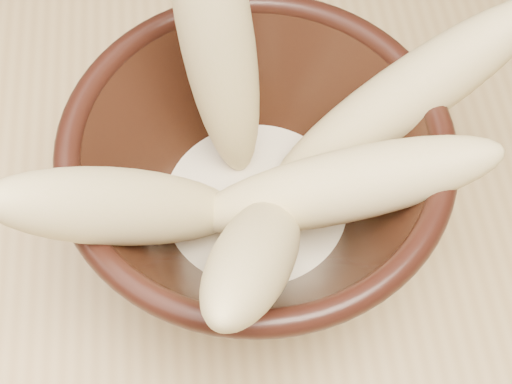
# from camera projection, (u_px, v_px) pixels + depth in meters

# --- Properties ---
(table) EXTENTS (1.20, 0.80, 0.75)m
(table) POSITION_uv_depth(u_px,v_px,m) (503.00, 230.00, 0.59)
(table) COLOR tan
(table) RESTS_ON ground
(bowl) EXTENTS (0.23, 0.23, 0.12)m
(bowl) POSITION_uv_depth(u_px,v_px,m) (256.00, 184.00, 0.44)
(bowl) COLOR black
(bowl) RESTS_ON table
(milk_puddle) EXTENTS (0.13, 0.13, 0.02)m
(milk_puddle) POSITION_uv_depth(u_px,v_px,m) (256.00, 207.00, 0.46)
(milk_puddle) COLOR beige
(milk_puddle) RESTS_ON bowl
(banana_upright) EXTENTS (0.07, 0.09, 0.21)m
(banana_upright) POSITION_uv_depth(u_px,v_px,m) (218.00, 43.00, 0.39)
(banana_upright) COLOR tan
(banana_upright) RESTS_ON bowl
(banana_left) EXTENTS (0.16, 0.10, 0.16)m
(banana_left) POSITION_uv_depth(u_px,v_px,m) (132.00, 207.00, 0.38)
(banana_left) COLOR tan
(banana_left) RESTS_ON bowl
(banana_right) EXTENTS (0.18, 0.08, 0.15)m
(banana_right) POSITION_uv_depth(u_px,v_px,m) (399.00, 101.00, 0.42)
(banana_right) COLOR tan
(banana_right) RESTS_ON bowl
(banana_across) EXTENTS (0.19, 0.05, 0.11)m
(banana_across) POSITION_uv_depth(u_px,v_px,m) (339.00, 187.00, 0.40)
(banana_across) COLOR tan
(banana_across) RESTS_ON bowl
(banana_front) EXTENTS (0.09, 0.16, 0.16)m
(banana_front) POSITION_uv_depth(u_px,v_px,m) (257.00, 253.00, 0.37)
(banana_front) COLOR tan
(banana_front) RESTS_ON bowl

